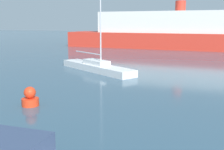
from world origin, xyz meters
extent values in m
cube|color=white|center=(-3.94, 21.14, 0.28)|extent=(8.45, 5.58, 0.56)
cube|color=white|center=(-3.94, 21.14, 0.75)|extent=(2.83, 2.22, 0.39)
cylinder|color=#BCBCC1|center=(-3.36, 20.83, 4.08)|extent=(0.12, 0.12, 7.05)
cylinder|color=#BCBCC1|center=(-5.09, 21.78, 1.46)|extent=(3.51, 1.98, 0.10)
cube|color=red|center=(-1.02, 45.01, 1.26)|extent=(37.04, 6.87, 2.51)
cube|color=silver|center=(-1.02, 45.01, 4.18)|extent=(25.94, 5.76, 3.34)
cylinder|color=red|center=(-1.02, 45.01, 6.65)|extent=(1.59, 1.59, 1.60)
cylinder|color=red|center=(-2.44, 10.55, 0.19)|extent=(0.85, 0.85, 0.38)
sphere|color=red|center=(-2.44, 10.55, 0.68)|extent=(0.60, 0.60, 0.60)
cone|color=#4C6647|center=(-18.68, 92.97, 3.48)|extent=(43.86, 43.86, 6.96)
camera|label=1|loc=(6.67, -0.39, 4.14)|focal=45.00mm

